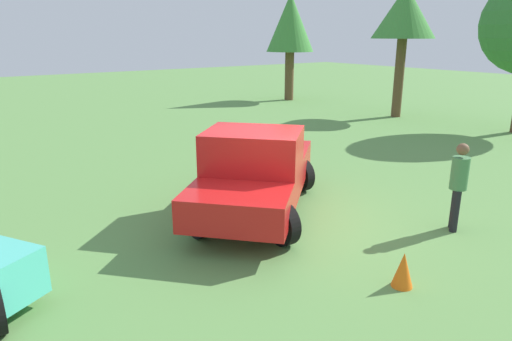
{
  "coord_description": "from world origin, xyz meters",
  "views": [
    {
      "loc": [
        -6.68,
        5.49,
        3.63
      ],
      "look_at": [
        0.74,
        0.15,
        0.9
      ],
      "focal_mm": 31.99,
      "sensor_mm": 36.0,
      "label": 1
    }
  ],
  "objects_px": {
    "tree_back_left": "(404,15)",
    "traffic_cone": "(403,270)",
    "person_bystander": "(459,182)",
    "pickup_truck": "(255,170)",
    "tree_side": "(290,24)"
  },
  "relations": [
    {
      "from": "tree_back_left",
      "to": "traffic_cone",
      "type": "distance_m",
      "value": 15.95
    },
    {
      "from": "pickup_truck",
      "to": "person_bystander",
      "type": "distance_m",
      "value": 3.94
    },
    {
      "from": "pickup_truck",
      "to": "person_bystander",
      "type": "bearing_deg",
      "value": -91.17
    },
    {
      "from": "person_bystander",
      "to": "tree_back_left",
      "type": "bearing_deg",
      "value": 95.94
    },
    {
      "from": "tree_side",
      "to": "tree_back_left",
      "type": "bearing_deg",
      "value": -176.86
    },
    {
      "from": "tree_back_left",
      "to": "traffic_cone",
      "type": "height_order",
      "value": "tree_back_left"
    },
    {
      "from": "person_bystander",
      "to": "traffic_cone",
      "type": "relative_size",
      "value": 3.12
    },
    {
      "from": "pickup_truck",
      "to": "tree_side",
      "type": "distance_m",
      "value": 17.88
    },
    {
      "from": "tree_back_left",
      "to": "traffic_cone",
      "type": "xyz_separation_m",
      "value": [
        -9.52,
        12.09,
        -4.19
      ]
    },
    {
      "from": "traffic_cone",
      "to": "person_bystander",
      "type": "bearing_deg",
      "value": -73.68
    },
    {
      "from": "pickup_truck",
      "to": "tree_side",
      "type": "height_order",
      "value": "tree_side"
    },
    {
      "from": "tree_back_left",
      "to": "tree_side",
      "type": "height_order",
      "value": "tree_side"
    },
    {
      "from": "person_bystander",
      "to": "tree_back_left",
      "type": "xyz_separation_m",
      "value": [
        8.78,
        -9.55,
        3.49
      ]
    },
    {
      "from": "traffic_cone",
      "to": "tree_back_left",
      "type": "bearing_deg",
      "value": -51.77
    },
    {
      "from": "person_bystander",
      "to": "tree_back_left",
      "type": "height_order",
      "value": "tree_back_left"
    }
  ]
}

